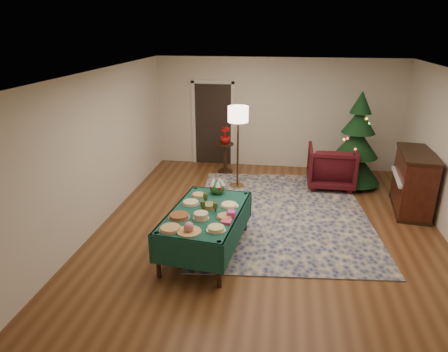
# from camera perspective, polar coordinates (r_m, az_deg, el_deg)

# --- Properties ---
(room_shell) EXTENTS (7.00, 7.00, 7.00)m
(room_shell) POSITION_cam_1_polar(r_m,az_deg,el_deg) (6.64, 6.69, 2.66)
(room_shell) COLOR #593319
(room_shell) RESTS_ON ground
(doorway) EXTENTS (1.08, 0.04, 2.16)m
(doorway) POSITION_cam_1_polar(r_m,az_deg,el_deg) (10.22, -1.57, 7.72)
(doorway) COLOR black
(doorway) RESTS_ON ground
(rug) EXTENTS (3.58, 4.48, 0.02)m
(rug) POSITION_cam_1_polar(r_m,az_deg,el_deg) (7.78, 8.16, -5.27)
(rug) COLOR #152250
(rug) RESTS_ON ground
(buffet_table) EXTENTS (1.28, 1.95, 0.72)m
(buffet_table) POSITION_cam_1_polar(r_m,az_deg,el_deg) (6.22, -2.62, -6.22)
(buffet_table) COLOR black
(buffet_table) RESTS_ON ground
(platter_0) EXTENTS (0.33, 0.33, 0.04)m
(platter_0) POSITION_cam_1_polar(r_m,az_deg,el_deg) (5.66, -7.67, -7.44)
(platter_0) COLOR silver
(platter_0) RESTS_ON buffet_table
(platter_1) EXTENTS (0.35, 0.35, 0.15)m
(platter_1) POSITION_cam_1_polar(r_m,az_deg,el_deg) (5.56, -5.05, -7.47)
(platter_1) COLOR silver
(platter_1) RESTS_ON buffet_table
(platter_2) EXTENTS (0.27, 0.27, 0.06)m
(platter_2) POSITION_cam_1_polar(r_m,az_deg,el_deg) (5.59, -1.15, -7.53)
(platter_2) COLOR silver
(platter_2) RESTS_ON buffet_table
(platter_3) EXTENTS (0.33, 0.33, 0.05)m
(platter_3) POSITION_cam_1_polar(r_m,az_deg,el_deg) (5.99, -6.44, -5.71)
(platter_3) COLOR silver
(platter_3) RESTS_ON buffet_table
(platter_4) EXTENTS (0.25, 0.25, 0.10)m
(platter_4) POSITION_cam_1_polar(r_m,az_deg,el_deg) (5.91, -3.30, -5.72)
(platter_4) COLOR silver
(platter_4) RESTS_ON buffet_table
(platter_5) EXTENTS (0.26, 0.26, 0.04)m
(platter_5) POSITION_cam_1_polar(r_m,az_deg,el_deg) (5.95, 0.10, -5.81)
(platter_5) COLOR silver
(platter_5) RESTS_ON buffet_table
(platter_6) EXTENTS (0.29, 0.29, 0.05)m
(platter_6) POSITION_cam_1_polar(r_m,az_deg,el_deg) (6.40, -4.76, -3.85)
(platter_6) COLOR silver
(platter_6) RESTS_ON buffet_table
(platter_7) EXTENTS (0.25, 0.25, 0.07)m
(platter_7) POSITION_cam_1_polar(r_m,az_deg,el_deg) (6.25, -2.17, -4.30)
(platter_7) COLOR silver
(platter_7) RESTS_ON buffet_table
(platter_8) EXTENTS (0.29, 0.29, 0.04)m
(platter_8) POSITION_cam_1_polar(r_m,az_deg,el_deg) (6.31, 0.75, -4.17)
(platter_8) COLOR silver
(platter_8) RESTS_ON buffet_table
(platter_9) EXTENTS (0.24, 0.24, 0.04)m
(platter_9) POSITION_cam_1_polar(r_m,az_deg,el_deg) (6.69, -3.65, -2.72)
(platter_9) COLOR silver
(platter_9) RESTS_ON buffet_table
(goblet_0) EXTENTS (0.08, 0.08, 0.17)m
(goblet_0) POSITION_cam_1_polar(r_m,az_deg,el_deg) (6.40, -2.66, -3.14)
(goblet_0) COLOR #2D471E
(goblet_0) RESTS_ON buffet_table
(goblet_1) EXTENTS (0.08, 0.08, 0.17)m
(goblet_1) POSITION_cam_1_polar(r_m,az_deg,el_deg) (6.07, -1.23, -4.51)
(goblet_1) COLOR #2D471E
(goblet_1) RESTS_ON buffet_table
(goblet_2) EXTENTS (0.08, 0.08, 0.17)m
(goblet_2) POSITION_cam_1_polar(r_m,az_deg,el_deg) (6.13, -3.04, -4.28)
(goblet_2) COLOR #2D471E
(goblet_2) RESTS_ON buffet_table
(napkin_stack) EXTENTS (0.16, 0.16, 0.04)m
(napkin_stack) POSITION_cam_1_polar(r_m,az_deg,el_deg) (5.80, 0.36, -6.52)
(napkin_stack) COLOR #DE3D67
(napkin_stack) RESTS_ON buffet_table
(gift_box) EXTENTS (0.13, 0.13, 0.10)m
(gift_box) POSITION_cam_1_polar(r_m,az_deg,el_deg) (5.96, 1.06, -5.46)
(gift_box) COLOR #D53B9A
(gift_box) RESTS_ON buffet_table
(centerpiece) EXTENTS (0.26, 0.26, 0.30)m
(centerpiece) POSITION_cam_1_polar(r_m,az_deg,el_deg) (6.74, -0.97, -1.51)
(centerpiece) COLOR #1E4C1E
(centerpiece) RESTS_ON buffet_table
(armchair) EXTENTS (1.01, 0.94, 1.03)m
(armchair) POSITION_cam_1_polar(r_m,az_deg,el_deg) (9.13, 15.08, 1.59)
(armchair) COLOR #430E15
(armchair) RESTS_ON ground
(floor_lamp) EXTENTS (0.44, 0.44, 1.80)m
(floor_lamp) POSITION_cam_1_polar(r_m,az_deg,el_deg) (8.54, 2.03, 8.11)
(floor_lamp) COLOR #A57F3F
(floor_lamp) RESTS_ON ground
(side_table) EXTENTS (0.41, 0.41, 0.73)m
(side_table) POSITION_cam_1_polar(r_m,az_deg,el_deg) (9.74, 0.18, 2.55)
(side_table) COLOR black
(side_table) RESTS_ON ground
(potted_plant) EXTENTS (0.23, 0.41, 0.23)m
(potted_plant) POSITION_cam_1_polar(r_m,az_deg,el_deg) (9.60, 0.19, 5.33)
(potted_plant) COLOR #A40D0B
(potted_plant) RESTS_ON side_table
(christmas_tree) EXTENTS (1.53, 1.53, 2.12)m
(christmas_tree) POSITION_cam_1_polar(r_m,az_deg,el_deg) (9.23, 18.41, 4.31)
(christmas_tree) COLOR black
(christmas_tree) RESTS_ON ground
(piano) EXTENTS (0.78, 1.42, 1.18)m
(piano) POSITION_cam_1_polar(r_m,az_deg,el_deg) (8.45, 25.41, -0.84)
(piano) COLOR black
(piano) RESTS_ON ground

